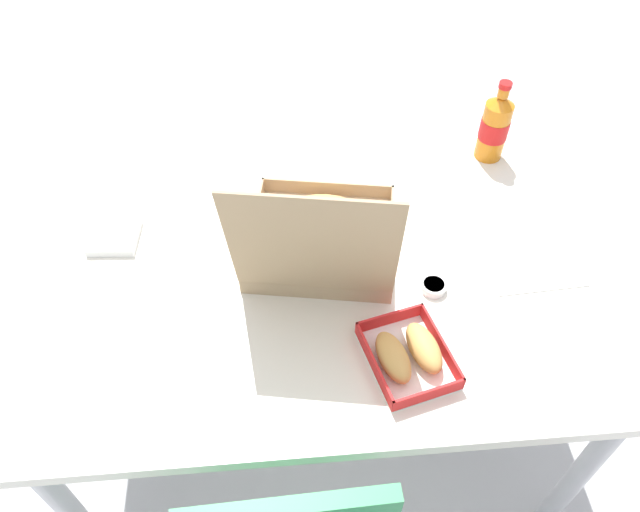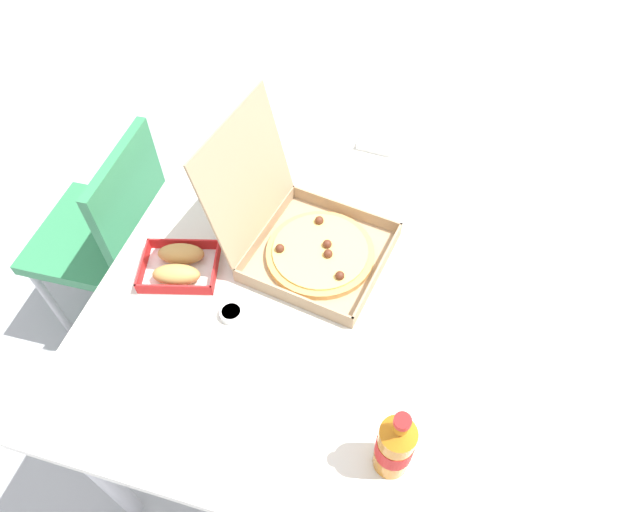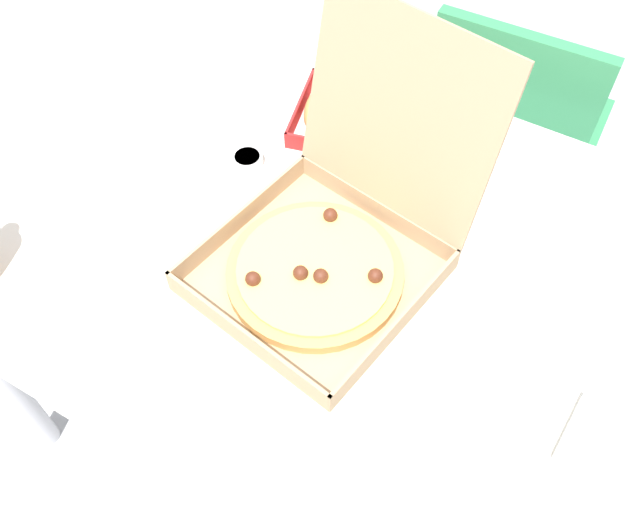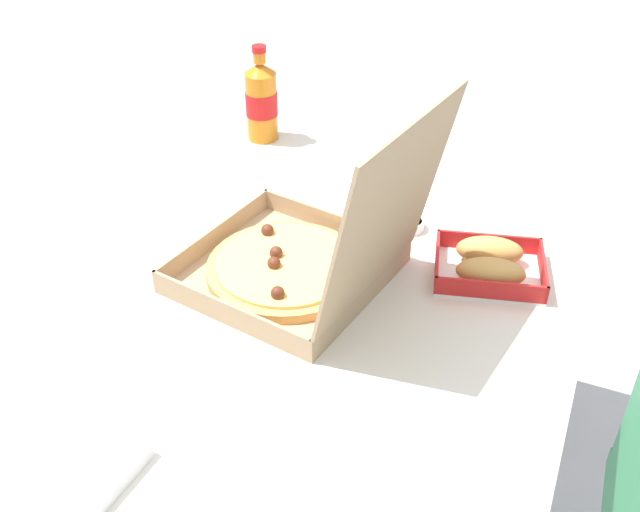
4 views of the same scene
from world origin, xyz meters
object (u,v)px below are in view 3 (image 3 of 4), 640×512
at_px(pizza_box_open, 330,245).
at_px(dipping_sauce_cup, 247,159).
at_px(napkin_pile, 606,447).
at_px(paper_menu, 127,134).
at_px(chair, 509,131).
at_px(bread_side_box, 337,112).

xyz_separation_m(pizza_box_open, dipping_sauce_cup, (-0.24, 0.12, -0.04)).
height_order(napkin_pile, dipping_sauce_cup, same).
bearing_deg(pizza_box_open, paper_menu, 171.35).
bearing_deg(dipping_sauce_cup, chair, 60.52).
relative_size(chair, dipping_sauce_cup, 14.82).
relative_size(bread_side_box, napkin_pile, 2.01).
height_order(pizza_box_open, napkin_pile, pizza_box_open).
xyz_separation_m(bread_side_box, dipping_sauce_cup, (-0.09, -0.17, -0.01)).
relative_size(chair, napkin_pile, 7.55).
relative_size(pizza_box_open, paper_menu, 2.14).
bearing_deg(paper_menu, bread_side_box, 31.03).
relative_size(chair, bread_side_box, 3.75).
bearing_deg(chair, dipping_sauce_cup, -119.48).
distance_m(pizza_box_open, napkin_pile, 0.49).
bearing_deg(dipping_sauce_cup, pizza_box_open, -27.00).
relative_size(chair, paper_menu, 3.95).
xyz_separation_m(bread_side_box, napkin_pile, (0.63, -0.38, -0.02)).
distance_m(bread_side_box, dipping_sauce_cup, 0.20).
height_order(pizza_box_open, bread_side_box, pizza_box_open).
distance_m(chair, dipping_sauce_cup, 0.73).
distance_m(napkin_pile, dipping_sauce_cup, 0.74).
bearing_deg(paper_menu, pizza_box_open, -11.93).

